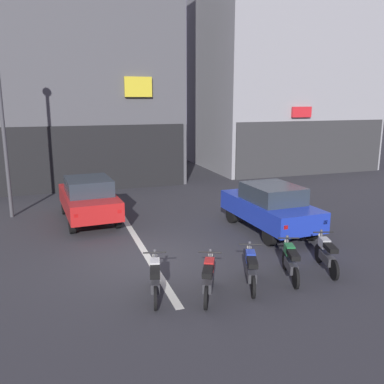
% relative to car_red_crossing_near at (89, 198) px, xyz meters
% --- Properties ---
extents(ground_plane, '(120.00, 120.00, 0.00)m').
position_rel_car_red_crossing_near_xyz_m(ground_plane, '(1.26, -4.45, -0.89)').
color(ground_plane, '#333338').
extents(lane_centre_line, '(0.20, 18.00, 0.01)m').
position_rel_car_red_crossing_near_xyz_m(lane_centre_line, '(1.26, 1.55, -0.88)').
color(lane_centre_line, silver).
rests_on(lane_centre_line, ground).
extents(building_mid_block, '(9.96, 9.01, 14.02)m').
position_rel_car_red_crossing_near_xyz_m(building_mid_block, '(0.53, 9.70, 6.11)').
color(building_mid_block, '#56565B').
rests_on(building_mid_block, ground).
extents(building_far_right, '(10.29, 8.36, 17.24)m').
position_rel_car_red_crossing_near_xyz_m(building_far_right, '(13.42, 9.71, 7.72)').
color(building_far_right, '#9E9EA3').
rests_on(building_far_right, ground).
extents(car_red_crossing_near, '(2.02, 4.21, 1.64)m').
position_rel_car_red_crossing_near_xyz_m(car_red_crossing_near, '(0.00, 0.00, 0.00)').
color(car_red_crossing_near, black).
rests_on(car_red_crossing_near, ground).
extents(car_blue_parked_kerbside, '(1.94, 4.17, 1.64)m').
position_rel_car_red_crossing_near_xyz_m(car_blue_parked_kerbside, '(5.77, -3.21, 0.00)').
color(car_blue_parked_kerbside, black).
rests_on(car_blue_parked_kerbside, ground).
extents(street_lamp, '(0.36, 0.36, 6.87)m').
position_rel_car_red_crossing_near_xyz_m(street_lamp, '(-2.81, 1.52, 3.29)').
color(street_lamp, '#47474C').
rests_on(street_lamp, ground).
extents(motorcycle_white_row_leftmost, '(0.58, 1.64, 0.98)m').
position_rel_car_red_crossing_near_xyz_m(motorcycle_white_row_leftmost, '(0.89, -6.70, -0.43)').
color(motorcycle_white_row_leftmost, black).
rests_on(motorcycle_white_row_leftmost, ground).
extents(motorcycle_red_row_left_mid, '(0.80, 1.54, 0.98)m').
position_rel_car_red_crossing_near_xyz_m(motorcycle_red_row_left_mid, '(2.05, -7.07, -0.43)').
color(motorcycle_red_row_left_mid, black).
rests_on(motorcycle_red_row_left_mid, ground).
extents(motorcycle_blue_row_centre, '(0.72, 1.59, 0.98)m').
position_rel_car_red_crossing_near_xyz_m(motorcycle_blue_row_centre, '(3.21, -6.91, -0.43)').
color(motorcycle_blue_row_centre, black).
rests_on(motorcycle_blue_row_centre, ground).
extents(motorcycle_green_row_right_mid, '(0.68, 1.60, 0.98)m').
position_rel_car_red_crossing_near_xyz_m(motorcycle_green_row_right_mid, '(4.37, -6.80, -0.43)').
color(motorcycle_green_row_right_mid, black).
rests_on(motorcycle_green_row_right_mid, ground).
extents(motorcycle_silver_row_rightmost, '(0.64, 1.62, 0.98)m').
position_rel_car_red_crossing_near_xyz_m(motorcycle_silver_row_rightmost, '(5.53, -6.68, -0.43)').
color(motorcycle_silver_row_rightmost, black).
rests_on(motorcycle_silver_row_rightmost, ground).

